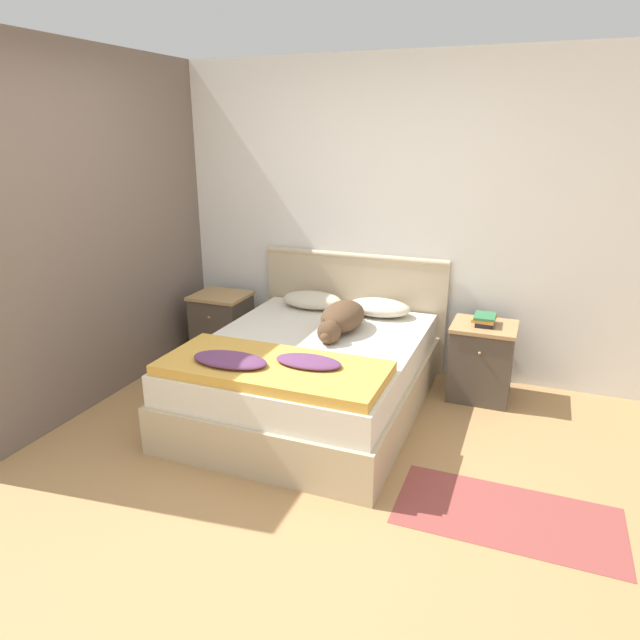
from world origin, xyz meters
TOP-DOWN VIEW (x-y plane):
  - ground_plane at (0.00, 0.00)m, footprint 16.00×16.00m
  - wall_back at (0.00, 2.13)m, footprint 9.00×0.06m
  - wall_side_left at (-1.65, 1.05)m, footprint 0.06×3.10m
  - bed at (-0.08, 1.06)m, footprint 1.53×1.94m
  - headboard at (-0.08, 2.06)m, footprint 1.61×0.06m
  - nightstand_left at (-1.22, 1.74)m, footprint 0.47×0.43m
  - nightstand_right at (1.06, 1.74)m, footprint 0.47×0.43m
  - pillow_left at (-0.37, 1.82)m, footprint 0.52×0.33m
  - pillow_right at (0.21, 1.82)m, footprint 0.52×0.33m
  - quilt at (-0.09, 0.45)m, footprint 1.42×0.63m
  - dog at (0.06, 1.34)m, footprint 0.30×0.74m
  - book_stack at (1.05, 1.74)m, footprint 0.17×0.21m
  - rug at (1.38, 0.30)m, footprint 1.18×0.58m

SIDE VIEW (x-z plane):
  - ground_plane at x=0.00m, z-range 0.00..0.00m
  - rug at x=1.38m, z-range 0.00..0.00m
  - bed at x=-0.08m, z-range 0.00..0.53m
  - nightstand_left at x=-1.22m, z-range 0.00..0.59m
  - nightstand_right at x=1.06m, z-range 0.00..0.59m
  - headboard at x=-0.08m, z-range 0.02..1.01m
  - quilt at x=-0.09m, z-range 0.52..0.64m
  - pillow_left at x=-0.37m, z-range 0.54..0.67m
  - pillow_right at x=0.21m, z-range 0.54..0.67m
  - book_stack at x=1.05m, z-range 0.59..0.67m
  - dog at x=0.06m, z-range 0.53..0.75m
  - wall_back at x=0.00m, z-range 0.00..2.55m
  - wall_side_left at x=-1.65m, z-range 0.00..2.55m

